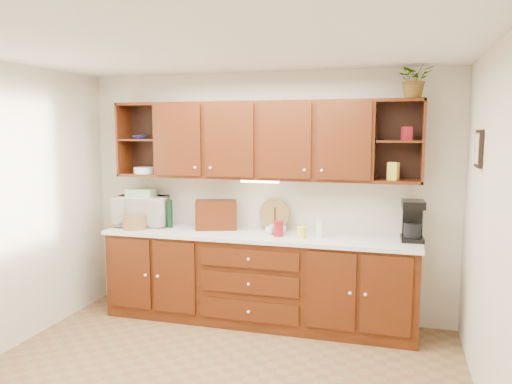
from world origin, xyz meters
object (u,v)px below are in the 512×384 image
Objects in this scene: coffee_maker at (413,221)px; potted_plant at (415,79)px; microwave at (142,211)px; bread_box at (216,215)px.

potted_plant is at bearing -168.16° from coffee_maker.
microwave is 2.89m from coffee_maker.
potted_plant reaches higher than microwave.
microwave is at bearing 162.87° from bread_box.
coffee_maker is 1.09× the size of potted_plant.
coffee_maker reaches higher than microwave.
bread_box is at bearing -11.86° from microwave.
bread_box is at bearing 179.14° from potted_plant.
bread_box is (0.87, 0.04, -0.01)m from microwave.
bread_box is 1.21× the size of potted_plant.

